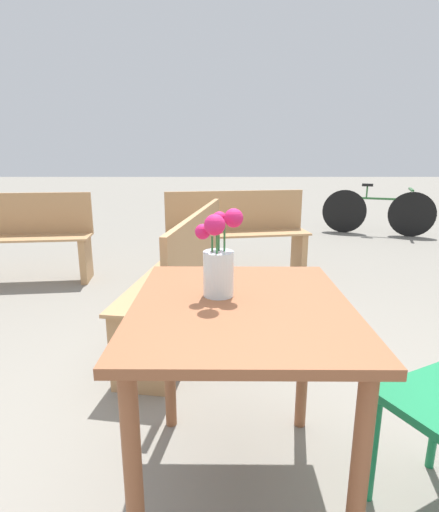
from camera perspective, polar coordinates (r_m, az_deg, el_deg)
ground_plane at (r=1.74m, az=2.88°, el=-30.14°), size 40.00×40.00×0.00m
table_front at (r=1.38m, az=3.21°, el=-11.26°), size 0.72×0.85×0.75m
flower_vase at (r=1.35m, az=0.04°, el=-1.01°), size 0.16×0.16×0.30m
bench_near at (r=2.70m, az=-4.66°, el=-1.89°), size 0.59×1.64×0.85m
bench_middle at (r=4.37m, az=-28.56°, el=2.77°), size 1.72×0.55×0.85m
bench_far at (r=4.07m, az=2.58°, el=3.59°), size 1.47×0.59×0.85m
bicycle at (r=6.59m, az=21.79°, el=5.88°), size 1.55×0.65×0.77m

